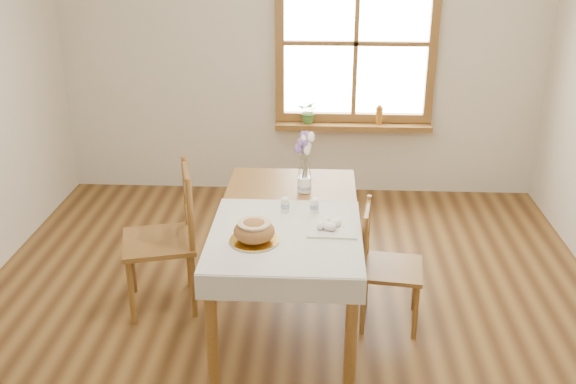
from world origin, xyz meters
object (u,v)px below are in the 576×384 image
(chair_right, at_px, (392,267))
(bread_plate, at_px, (254,240))
(flower_vase, at_px, (304,185))
(dining_table, at_px, (288,225))
(chair_left, at_px, (159,239))

(chair_right, relative_size, bread_plate, 2.98)
(flower_vase, bearing_deg, chair_right, -35.36)
(dining_table, distance_m, bread_plate, 0.46)
(chair_left, relative_size, flower_vase, 9.53)
(chair_left, bearing_deg, chair_right, 70.06)
(bread_plate, bearing_deg, dining_table, 67.44)
(dining_table, relative_size, chair_left, 1.59)
(dining_table, xyz_separation_m, chair_right, (0.68, -0.06, -0.25))
(chair_right, distance_m, bread_plate, 0.98)
(chair_right, xyz_separation_m, flower_vase, (-0.58, 0.41, 0.39))
(chair_left, xyz_separation_m, chair_right, (1.55, -0.13, -0.09))
(dining_table, bearing_deg, chair_right, -5.33)
(chair_right, xyz_separation_m, bread_plate, (-0.85, -0.35, 0.35))
(bread_plate, xyz_separation_m, flower_vase, (0.27, 0.77, 0.04))
(bread_plate, bearing_deg, flower_vase, 70.80)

